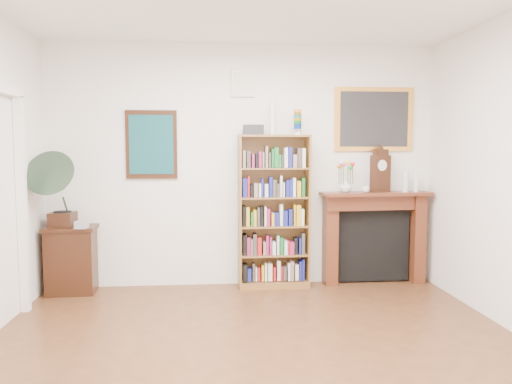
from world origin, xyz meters
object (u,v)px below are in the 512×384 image
Objects in this scene: fireplace at (374,230)px; bottle_right at (416,183)px; bottle_left at (405,182)px; side_cabinet at (71,260)px; mantel_clock at (380,171)px; gramophone at (57,185)px; flower_vase at (346,186)px; teacup at (366,190)px; cd_stack at (82,225)px; bookshelf at (274,203)px.

bottle_right is (0.48, -0.06, 0.56)m from fireplace.
side_cabinet is at bearing -179.10° from bottle_left.
mantel_clock is at bearing 170.98° from bottle_left.
fireplace is 1.58× the size of gramophone.
teacup is (0.22, -0.05, -0.04)m from flower_vase.
side_cabinet is at bearing 178.43° from fireplace.
bottle_right is at bearing 3.24° from cd_stack.
cd_stack is 3.82m from bottle_right.
gramophone is 3.91m from bottle_left.
mantel_clock is (3.37, 0.26, 0.55)m from cd_stack.
mantel_clock is at bearing 0.81° from bookshelf.
fireplace is at bearing 39.52° from teacup.
gramophone reaches higher than bottle_right.
bookshelf is 2.35m from side_cabinet.
cd_stack is 3.69m from bottle_left.
side_cabinet is 1.50× the size of mantel_clock.
mantel_clock is 2.49× the size of bottle_right.
bottle_right reaches higher than teacup.
bottle_right is at bearing -1.77° from side_cabinet.
teacup is at bearing -4.25° from bookshelf.
side_cabinet is 4.04m from bottle_right.
side_cabinet is at bearing -179.93° from teacup.
flower_vase is at bearing -1.64° from side_cabinet.
flower_vase is at bearing -179.60° from bottle_left.
fireplace is at bearing 144.86° from mantel_clock.
side_cabinet is 0.90× the size of gramophone.
teacup is at bearing -12.90° from flower_vase.
flower_vase is at bearing -179.60° from bottle_right.
cd_stack is (0.25, -0.03, -0.43)m from gramophone.
flower_vase is 0.62× the size of bottle_left.
cd_stack is at bearing -176.76° from bottle_right.
cd_stack is 1.37× the size of teacup.
fireplace is 5.48× the size of bottle_left.
teacup is (3.17, 0.16, 0.34)m from cd_stack.
bookshelf reaches higher than cd_stack.
gramophone is at bearing -177.31° from bottle_right.
bottle_left reaches higher than bottle_right.
fireplace is 0.70m from mantel_clock.
fireplace is 2.64× the size of mantel_clock.
fireplace is 14.99× the size of teacup.
bottle_left is 1.20× the size of bottle_right.
mantel_clock reaches higher than teacup.
bookshelf is at bearing 162.74° from mantel_clock.
fireplace is at bearing 7.56° from gramophone.
flower_vase is 0.74× the size of bottle_right.
bookshelf reaches higher than flower_vase.
bottle_right is (0.62, 0.06, 0.07)m from teacup.
mantel_clock is (1.27, 0.05, 0.36)m from bookshelf.
cd_stack is 2.98m from flower_vase.
flower_vase is at bearing -1.47° from bookshelf.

